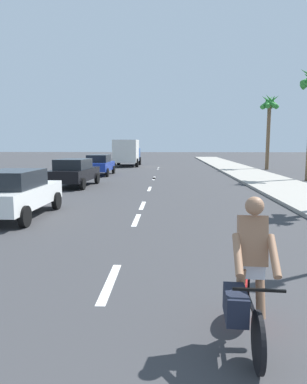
# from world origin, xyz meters

# --- Properties ---
(ground_plane) EXTENTS (160.00, 160.00, 0.00)m
(ground_plane) POSITION_xyz_m (0.00, 20.00, 0.00)
(ground_plane) COLOR #38383A
(sidewalk_strip) EXTENTS (3.60, 80.00, 0.14)m
(sidewalk_strip) POSITION_xyz_m (7.34, 22.00, 0.07)
(sidewalk_strip) COLOR #9E998E
(sidewalk_strip) RESTS_ON ground
(lane_stripe_2) EXTENTS (0.16, 1.80, 0.01)m
(lane_stripe_2) POSITION_xyz_m (0.00, 7.33, 0.00)
(lane_stripe_2) COLOR white
(lane_stripe_2) RESTS_ON ground
(lane_stripe_3) EXTENTS (0.16, 1.80, 0.01)m
(lane_stripe_3) POSITION_xyz_m (0.00, 12.41, 0.00)
(lane_stripe_3) COLOR white
(lane_stripe_3) RESTS_ON ground
(lane_stripe_4) EXTENTS (0.16, 1.80, 0.01)m
(lane_stripe_4) POSITION_xyz_m (0.00, 15.04, 0.00)
(lane_stripe_4) COLOR white
(lane_stripe_4) RESTS_ON ground
(lane_stripe_5) EXTENTS (0.16, 1.80, 0.01)m
(lane_stripe_5) POSITION_xyz_m (0.00, 20.12, 0.00)
(lane_stripe_5) COLOR white
(lane_stripe_5) RESTS_ON ground
(lane_stripe_6) EXTENTS (0.16, 1.80, 0.01)m
(lane_stripe_6) POSITION_xyz_m (0.00, 25.53, 0.00)
(lane_stripe_6) COLOR white
(lane_stripe_6) RESTS_ON ground
(lane_stripe_7) EXTENTS (0.16, 1.80, 0.01)m
(lane_stripe_7) POSITION_xyz_m (0.00, 26.10, 0.00)
(lane_stripe_7) COLOR white
(lane_stripe_7) RESTS_ON ground
(lane_stripe_8) EXTENTS (0.16, 1.80, 0.01)m
(lane_stripe_8) POSITION_xyz_m (0.00, 35.25, 0.00)
(lane_stripe_8) COLOR white
(lane_stripe_8) RESTS_ON ground
(lane_stripe_9) EXTENTS (0.16, 1.80, 0.01)m
(lane_stripe_9) POSITION_xyz_m (0.00, 36.21, 0.00)
(lane_stripe_9) COLOR white
(lane_stripe_9) RESTS_ON ground
(cyclist) EXTENTS (0.63, 1.71, 1.82)m
(cyclist) POSITION_xyz_m (1.98, 5.52, 0.83)
(cyclist) COLOR black
(cyclist) RESTS_ON ground
(parked_car_white) EXTENTS (1.96, 4.18, 1.57)m
(parked_car_white) POSITION_xyz_m (-4.02, 12.67, 0.84)
(parked_car_white) COLOR white
(parked_car_white) RESTS_ON ground
(parked_car_black) EXTENTS (2.18, 4.38, 1.57)m
(parked_car_black) POSITION_xyz_m (-4.31, 21.02, 0.84)
(parked_car_black) COLOR black
(parked_car_black) RESTS_ON ground
(parked_car_blue) EXTENTS (1.92, 4.04, 1.57)m
(parked_car_blue) POSITION_xyz_m (-4.30, 28.16, 0.84)
(parked_car_blue) COLOR #1E389E
(parked_car_blue) RESTS_ON ground
(delivery_truck) EXTENTS (2.73, 6.26, 2.80)m
(delivery_truck) POSITION_xyz_m (-3.47, 39.17, 1.50)
(delivery_truck) COLOR #23478C
(delivery_truck) RESTS_ON ground
(palm_tree_distant) EXTENTS (1.89, 1.86, 7.02)m
(palm_tree_distant) POSITION_xyz_m (10.18, 34.50, 5.46)
(palm_tree_distant) COLOR brown
(palm_tree_distant) RESTS_ON ground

